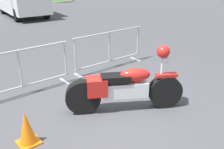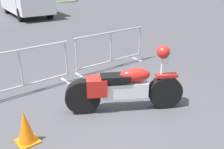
# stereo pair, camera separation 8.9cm
# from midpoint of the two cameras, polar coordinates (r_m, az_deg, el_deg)

# --- Properties ---
(ground_plane) EXTENTS (120.00, 120.00, 0.00)m
(ground_plane) POSITION_cam_midpoint_polar(r_m,az_deg,el_deg) (5.10, 0.82, -8.63)
(ground_plane) COLOR #424247
(motorcycle) EXTENTS (2.11, 1.44, 1.34)m
(motorcycle) POSITION_cam_midpoint_polar(r_m,az_deg,el_deg) (4.97, 3.46, -2.84)
(motorcycle) COLOR black
(motorcycle) RESTS_ON ground
(crowd_barrier_near) EXTENTS (2.37, 0.51, 1.07)m
(crowd_barrier_near) POSITION_cam_midpoint_polar(r_m,az_deg,el_deg) (5.95, -19.60, 0.71)
(crowd_barrier_near) COLOR #9EA0A5
(crowd_barrier_near) RESTS_ON ground
(crowd_barrier_far) EXTENTS (2.37, 0.51, 1.07)m
(crowd_barrier_far) POSITION_cam_midpoint_polar(r_m,az_deg,el_deg) (7.18, 0.07, 5.78)
(crowd_barrier_far) COLOR #9EA0A5
(crowd_barrier_far) RESTS_ON ground
(traffic_cone) EXTENTS (0.34, 0.34, 0.59)m
(traffic_cone) POSITION_cam_midpoint_polar(r_m,az_deg,el_deg) (4.38, -18.59, -11.42)
(traffic_cone) COLOR orange
(traffic_cone) RESTS_ON ground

